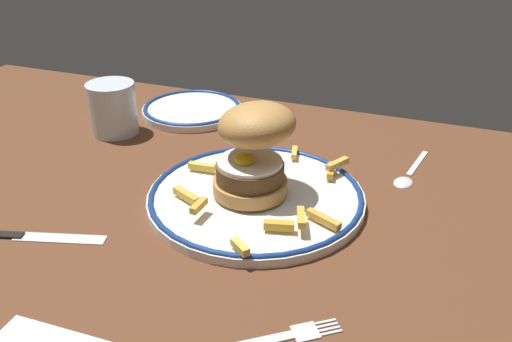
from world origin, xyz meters
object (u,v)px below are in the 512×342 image
at_px(burger, 254,147).
at_px(water_glass, 113,111).
at_px(spoon, 407,176).
at_px(side_plate, 192,109).
at_px(dinner_plate, 256,196).
at_px(knife, 19,235).
at_px(fork, 271,339).

relative_size(burger, water_glass, 1.50).
height_order(burger, spoon, burger).
bearing_deg(water_glass, side_plate, 55.32).
distance_m(water_glass, spoon, 0.48).
relative_size(dinner_plate, knife, 1.61).
xyz_separation_m(water_glass, fork, (0.40, -0.35, -0.04)).
distance_m(burger, water_glass, 0.32).
height_order(water_glass, knife, water_glass).
bearing_deg(dinner_plate, knife, -143.07).
bearing_deg(burger, knife, -141.65).
bearing_deg(fork, knife, 171.82).
bearing_deg(burger, fork, -65.21).
bearing_deg(fork, side_plate, 124.15).
bearing_deg(water_glass, burger, -22.18).
bearing_deg(knife, dinner_plate, 36.93).
distance_m(dinner_plate, side_plate, 0.33).
bearing_deg(spoon, knife, -142.83).
relative_size(water_glass, spoon, 0.64).
bearing_deg(water_glass, dinner_plate, -22.72).
bearing_deg(spoon, burger, -144.38).
bearing_deg(fork, burger, 114.79).
xyz_separation_m(side_plate, knife, (-0.02, -0.42, -0.01)).
distance_m(side_plate, spoon, 0.41).
relative_size(fork, spoon, 0.92).
bearing_deg(knife, water_glass, 102.67).
relative_size(burger, knife, 0.73).
height_order(side_plate, fork, side_plate).
relative_size(burger, side_plate, 0.71).
bearing_deg(knife, side_plate, 87.91).
height_order(fork, spoon, spoon).
relative_size(water_glass, knife, 0.49).
distance_m(dinner_plate, burger, 0.07).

